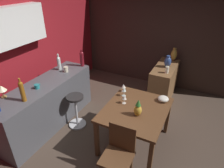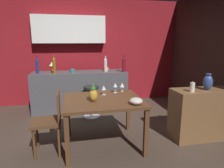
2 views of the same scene
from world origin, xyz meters
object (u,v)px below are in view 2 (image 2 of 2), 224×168
object	(u,v)px
dining_table	(103,105)
wine_bottle_cobalt	(37,65)
pineapple_centerpiece	(93,93)
vase_ceramic_blue	(208,82)
pillar_candle_tall	(192,87)
wine_glass_right	(104,88)
chair_near_window	(51,119)
cup_teal	(72,71)
bar_stool	(92,101)
wine_bottle_ruby	(124,64)
sideboard_cabinet	(204,113)
wine_glass_left	(122,85)
wine_glass_center	(115,85)
fruit_bowl	(136,101)
wine_bottle_clear	(105,64)
cup_cream	(106,69)
counter_lamp	(52,64)
wine_bottle_amber	(54,65)

from	to	relation	value
dining_table	wine_bottle_cobalt	bearing A→B (deg)	124.72
pineapple_centerpiece	vase_ceramic_blue	size ratio (longest dim) A/B	1.06
wine_bottle_cobalt	pillar_candle_tall	size ratio (longest dim) A/B	2.23
dining_table	wine_glass_right	world-z (taller)	wine_glass_right
wine_glass_right	chair_near_window	bearing A→B (deg)	-160.82
pineapple_centerpiece	cup_teal	distance (m)	1.76
bar_stool	wine_bottle_ruby	size ratio (longest dim) A/B	1.82
dining_table	sideboard_cabinet	bearing A→B (deg)	-2.19
wine_glass_left	wine_glass_center	xyz separation A→B (m)	(-0.14, -0.07, 0.02)
dining_table	cup_teal	size ratio (longest dim) A/B	9.57
sideboard_cabinet	wine_glass_left	bearing A→B (deg)	160.30
wine_glass_left	wine_glass_center	size ratio (longest dim) A/B	0.90
bar_stool	fruit_bowl	xyz separation A→B (m)	(0.46, -1.50, 0.43)
wine_bottle_clear	cup_cream	size ratio (longest dim) A/B	2.80
wine_glass_left	cup_teal	xyz separation A→B (m)	(-0.82, 1.26, 0.09)
wine_glass_left	counter_lamp	xyz separation A→B (m)	(-1.27, 1.52, 0.21)
bar_stool	wine_bottle_amber	distance (m)	1.10
chair_near_window	fruit_bowl	distance (m)	1.22
chair_near_window	bar_stool	distance (m)	1.41
counter_lamp	pineapple_centerpiece	bearing A→B (deg)	-69.93
wine_glass_center	dining_table	bearing A→B (deg)	-128.57
wine_bottle_clear	vase_ceramic_blue	distance (m)	2.32
wine_glass_center	cup_cream	distance (m)	1.31
bar_stool	wine_glass_right	distance (m)	1.07
sideboard_cabinet	wine_bottle_clear	size ratio (longest dim) A/B	3.24
cup_cream	vase_ceramic_blue	world-z (taller)	vase_ceramic_blue
cup_teal	pillar_candle_tall	xyz separation A→B (m)	(1.78, -1.81, -0.05)
bar_stool	wine_bottle_clear	xyz separation A→B (m)	(0.41, 0.65, 0.70)
dining_table	wine_glass_right	distance (m)	0.31
pillar_candle_tall	cup_teal	bearing A→B (deg)	134.46
wine_glass_left	wine_bottle_ruby	size ratio (longest dim) A/B	0.40
wine_glass_left	wine_glass_right	bearing A→B (deg)	-154.17
wine_bottle_ruby	wine_glass_center	bearing A→B (deg)	-111.32
wine_bottle_amber	wine_bottle_ruby	xyz separation A→B (m)	(1.52, -0.04, -0.00)
wine_glass_left	pineapple_centerpiece	world-z (taller)	pineapple_centerpiece
cup_teal	vase_ceramic_blue	distance (m)	2.73
fruit_bowl	pillar_candle_tall	world-z (taller)	pillar_candle_tall
fruit_bowl	cup_teal	xyz separation A→B (m)	(-0.83, 1.98, 0.15)
wine_bottle_amber	chair_near_window	bearing A→B (deg)	-88.26
wine_glass_right	wine_bottle_ruby	bearing A→B (deg)	62.31
pineapple_centerpiece	cup_cream	bearing A→B (deg)	74.42
wine_bottle_cobalt	vase_ceramic_blue	xyz separation A→B (m)	(2.82, -1.76, -0.13)
dining_table	counter_lamp	bearing A→B (deg)	114.56
wine_glass_center	cup_teal	world-z (taller)	cup_teal
wine_glass_left	counter_lamp	size ratio (longest dim) A/B	0.69
wine_glass_center	sideboard_cabinet	bearing A→B (deg)	-15.34
pineapple_centerpiece	bar_stool	bearing A→B (deg)	85.85
wine_glass_center	cup_cream	size ratio (longest dim) A/B	1.36
pineapple_centerpiece	wine_bottle_ruby	bearing A→B (deg)	61.28
wine_bottle_cobalt	wine_bottle_amber	xyz separation A→B (m)	(0.36, -0.12, 0.01)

